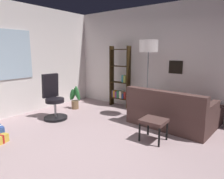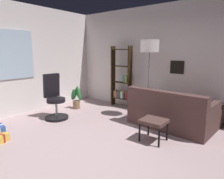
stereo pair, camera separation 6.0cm
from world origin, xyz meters
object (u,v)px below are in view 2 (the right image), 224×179
(footstool, at_px, (154,123))
(potted_plant, at_px, (76,98))
(couch, at_px, (179,113))
(bookshelf, at_px, (121,81))
(office_chair, at_px, (55,101))
(floor_lamp, at_px, (150,50))

(footstool, bearing_deg, potted_plant, 77.84)
(couch, xyz_separation_m, bookshelf, (0.49, 1.92, 0.48))
(footstool, height_order, office_chair, office_chair)
(footstool, distance_m, floor_lamp, 1.86)
(office_chair, bearing_deg, potted_plant, 14.23)
(office_chair, relative_size, floor_lamp, 0.58)
(bookshelf, bearing_deg, floor_lamp, -112.14)
(couch, bearing_deg, floor_lamp, 87.37)
(office_chair, xyz_separation_m, potted_plant, (0.91, 0.23, -0.12))
(office_chair, height_order, potted_plant, office_chair)
(couch, relative_size, floor_lamp, 0.98)
(couch, bearing_deg, potted_plant, 99.84)
(footstool, xyz_separation_m, potted_plant, (0.59, 2.72, -0.04))
(office_chair, bearing_deg, footstool, -82.63)
(bookshelf, height_order, floor_lamp, floor_lamp)
(couch, height_order, floor_lamp, floor_lamp)
(footstool, bearing_deg, floor_lamp, 32.65)
(bookshelf, xyz_separation_m, potted_plant, (-0.98, 0.89, -0.46))
(footstool, relative_size, bookshelf, 0.25)
(couch, relative_size, office_chair, 1.69)
(bookshelf, bearing_deg, potted_plant, 137.76)
(floor_lamp, distance_m, potted_plant, 2.48)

